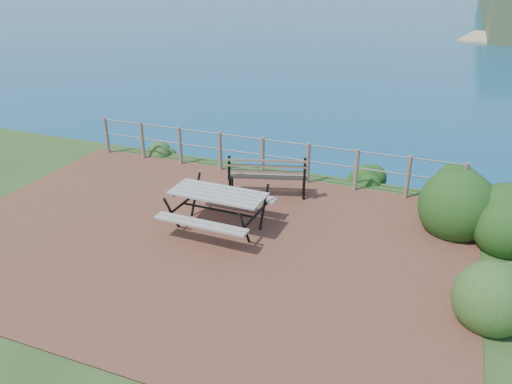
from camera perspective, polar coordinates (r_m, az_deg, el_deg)
ground at (r=9.68m, az=-6.37°, el=-5.41°), size 10.00×7.00×0.12m
safety_railing at (r=12.21m, az=0.76°, el=4.27°), size 9.40×0.10×1.00m
picnic_table at (r=9.78m, az=-4.33°, el=-1.67°), size 1.87×1.61×0.78m
park_bench at (r=11.13m, az=1.32°, el=2.69°), size 1.84×0.94×1.01m
shrub_right_front at (r=10.59m, az=23.85°, el=-4.77°), size 1.48×1.48×2.10m
shrub_right_back at (r=8.54m, az=26.73°, el=-12.82°), size 1.14×1.14×1.63m
shrub_right_edge at (r=11.98m, az=21.60°, el=-0.94°), size 1.01×1.01×1.45m
shrub_lip_west at (r=14.32m, az=-10.68°, el=4.52°), size 0.71×0.71×0.43m
shrub_lip_east at (r=12.59m, az=12.76°, el=1.48°), size 0.82×0.82×0.57m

